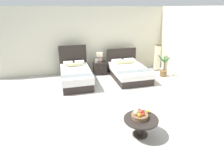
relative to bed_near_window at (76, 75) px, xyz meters
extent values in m
cube|color=#B1ABA5|center=(1.08, -1.84, -0.33)|extent=(10.03, 10.01, 0.02)
cube|color=silver|center=(1.08, 1.36, 1.10)|extent=(10.03, 0.12, 2.83)
cube|color=silver|center=(4.30, -1.44, 1.10)|extent=(0.12, 5.61, 2.83)
cube|color=black|center=(0.00, -0.09, -0.17)|extent=(1.07, 2.00, 0.28)
cube|color=white|center=(0.00, -0.09, 0.10)|extent=(1.12, 2.04, 0.26)
cube|color=black|center=(-0.01, 0.93, 0.34)|extent=(1.14, 0.07, 1.31)
cube|color=white|center=(-0.24, 0.64, 0.30)|extent=(0.38, 0.30, 0.14)
cube|color=white|center=(0.23, 0.65, 0.30)|extent=(0.38, 0.30, 0.14)
cylinder|color=#C5C08C|center=(0.00, 0.40, 0.31)|extent=(0.58, 0.16, 0.15)
cube|color=slate|center=(0.01, -0.72, 0.24)|extent=(1.12, 0.34, 0.01)
cube|color=black|center=(2.17, -0.09, -0.18)|extent=(1.31, 2.02, 0.27)
cube|color=white|center=(2.17, -0.09, 0.06)|extent=(1.35, 2.06, 0.22)
cube|color=black|center=(2.16, 0.94, 0.21)|extent=(1.37, 0.07, 1.06)
cube|color=white|center=(1.88, 0.65, 0.24)|extent=(0.47, 0.30, 0.14)
cube|color=white|center=(2.44, 0.66, 0.24)|extent=(0.47, 0.30, 0.14)
cylinder|color=#C5C08C|center=(2.16, 0.41, 0.25)|extent=(0.71, 0.16, 0.15)
cube|color=slate|center=(2.17, -0.64, 0.18)|extent=(1.35, 0.39, 0.01)
cube|color=black|center=(1.13, 0.80, -0.05)|extent=(0.54, 0.45, 0.54)
sphere|color=tan|center=(1.13, 0.57, 0.03)|extent=(0.02, 0.02, 0.02)
cylinder|color=#D2A28C|center=(1.13, 0.82, 0.23)|extent=(0.15, 0.15, 0.02)
ellipsoid|color=#D2A28C|center=(1.13, 0.82, 0.34)|extent=(0.19, 0.19, 0.19)
cylinder|color=#99844C|center=(1.13, 0.82, 0.46)|extent=(0.02, 0.02, 0.04)
cylinder|color=beige|center=(1.13, 0.82, 0.56)|extent=(0.28, 0.28, 0.16)
cylinder|color=#B9C5BF|center=(0.97, 0.76, 0.30)|extent=(0.10, 0.10, 0.15)
torus|color=#B9C5BF|center=(0.97, 0.76, 0.38)|extent=(0.10, 0.10, 0.01)
cylinder|color=black|center=(1.16, -3.64, -0.30)|extent=(0.35, 0.35, 0.02)
cylinder|color=black|center=(1.16, -3.64, -0.11)|extent=(0.11, 0.11, 0.40)
cylinder|color=black|center=(1.16, -3.64, 0.10)|extent=(0.78, 0.78, 0.04)
cylinder|color=brown|center=(1.14, -3.61, 0.17)|extent=(0.37, 0.37, 0.09)
torus|color=brown|center=(1.14, -3.61, 0.21)|extent=(0.39, 0.39, 0.02)
sphere|color=#BB3426|center=(1.20, -3.67, 0.24)|extent=(0.07, 0.07, 0.07)
sphere|color=red|center=(1.22, -3.57, 0.24)|extent=(0.08, 0.08, 0.08)
sphere|color=gold|center=(1.13, -3.53, 0.24)|extent=(0.07, 0.07, 0.07)
sphere|color=#C9B38D|center=(1.06, -3.59, 0.26)|extent=(0.13, 0.13, 0.13)
sphere|color=orange|center=(1.10, -3.68, 0.25)|extent=(0.09, 0.09, 0.09)
sphere|color=red|center=(1.24, -3.34, 0.16)|extent=(0.07, 0.07, 0.07)
sphere|color=orange|center=(1.40, -3.48, 0.17)|extent=(0.09, 0.09, 0.09)
cube|color=#433114|center=(3.81, 0.64, -0.30)|extent=(0.24, 0.24, 0.03)
cube|color=#F1EEC2|center=(3.81, 0.64, 0.29)|extent=(0.20, 0.20, 1.15)
cube|color=#433114|center=(3.81, 0.64, 0.87)|extent=(0.24, 0.24, 0.02)
cylinder|color=brown|center=(3.69, -0.21, -0.19)|extent=(0.30, 0.30, 0.24)
cylinder|color=brown|center=(3.69, -0.21, 0.11)|extent=(0.04, 0.04, 0.37)
ellipsoid|color=#286429|center=(3.81, -0.21, 0.39)|extent=(0.27, 0.06, 0.23)
ellipsoid|color=#286429|center=(3.75, -0.09, 0.41)|extent=(0.16, 0.29, 0.29)
ellipsoid|color=#286429|center=(3.57, -0.14, 0.44)|extent=(0.29, 0.20, 0.35)
ellipsoid|color=#286429|center=(3.59, -0.26, 0.39)|extent=(0.24, 0.18, 0.25)
ellipsoid|color=#286429|center=(3.74, -0.32, 0.43)|extent=(0.15, 0.27, 0.32)
camera|label=1|loc=(-0.40, -6.96, 2.47)|focal=29.98mm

